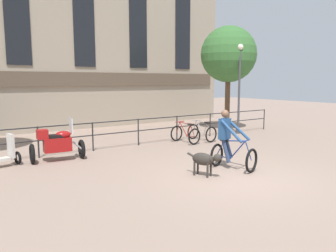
{
  "coord_description": "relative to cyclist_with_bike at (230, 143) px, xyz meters",
  "views": [
    {
      "loc": [
        -6.23,
        -5.88,
        2.53
      ],
      "look_at": [
        -0.2,
        2.86,
        1.05
      ],
      "focal_mm": 35.0,
      "sensor_mm": 36.0,
      "label": 1
    }
  ],
  "objects": [
    {
      "name": "building_facade",
      "position": [
        -0.46,
        10.28,
        5.21
      ],
      "size": [
        18.0,
        0.72,
        11.99
      ],
      "color": "gray",
      "rests_on": "ground_plane"
    },
    {
      "name": "canal_railing",
      "position": [
        -0.46,
        4.49,
        -0.05
      ],
      "size": [
        15.05,
        0.05,
        1.05
      ],
      "color": "#232326",
      "rests_on": "ground_plane"
    },
    {
      "name": "tree_canalside_right",
      "position": [
        5.43,
        5.57,
        3.06
      ],
      "size": [
        2.82,
        2.82,
        5.26
      ],
      "color": "brown",
      "rests_on": "ground_plane"
    },
    {
      "name": "ground_plane",
      "position": [
        -0.46,
        -0.71,
        -0.76
      ],
      "size": [
        60.0,
        60.0,
        0.0
      ],
      "primitive_type": "plane",
      "color": "gray"
    },
    {
      "name": "dog",
      "position": [
        -1.09,
        -0.19,
        -0.31
      ],
      "size": [
        0.5,
        1.02,
        0.66
      ],
      "rotation": [
        0.0,
        0.0,
        0.36
      ],
      "color": "#332D28",
      "rests_on": "ground_plane"
    },
    {
      "name": "parked_bicycle_mid_left",
      "position": [
        2.24,
        3.83,
        -0.41
      ],
      "size": [
        0.77,
        1.17,
        0.86
      ],
      "rotation": [
        0.0,
        0.0,
        3.24
      ],
      "color": "black",
      "rests_on": "ground_plane"
    },
    {
      "name": "parked_bicycle_near_lamp",
      "position": [
        1.36,
        3.83,
        -0.41
      ],
      "size": [
        0.78,
        1.18,
        0.86
      ],
      "rotation": [
        0.0,
        0.0,
        3.25
      ],
      "color": "black",
      "rests_on": "ground_plane"
    },
    {
      "name": "cyclist_with_bike",
      "position": [
        0.0,
        0.0,
        0.0
      ],
      "size": [
        0.98,
        1.31,
        1.7
      ],
      "rotation": [
        0.0,
        0.0,
        0.28
      ],
      "color": "black",
      "rests_on": "ground_plane"
    },
    {
      "name": "street_lamp",
      "position": [
        4.93,
        4.32,
        1.61
      ],
      "size": [
        0.28,
        0.28,
        4.22
      ],
      "color": "#424247",
      "rests_on": "ground_plane"
    },
    {
      "name": "parked_motorcycle",
      "position": [
        -3.83,
        3.73,
        -0.2
      ],
      "size": [
        1.68,
        0.78,
        1.35
      ],
      "rotation": [
        0.0,
        0.0,
        1.47
      ],
      "color": "black",
      "rests_on": "ground_plane"
    }
  ]
}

